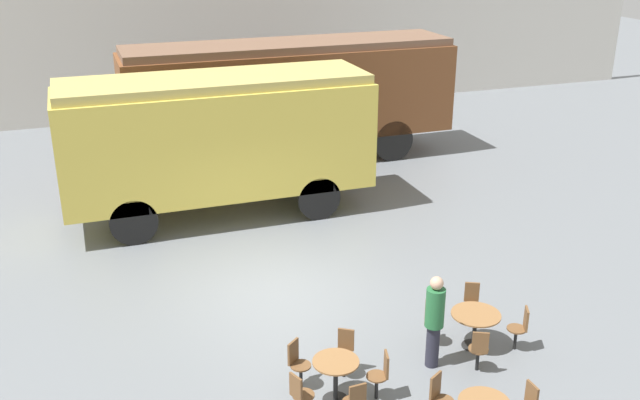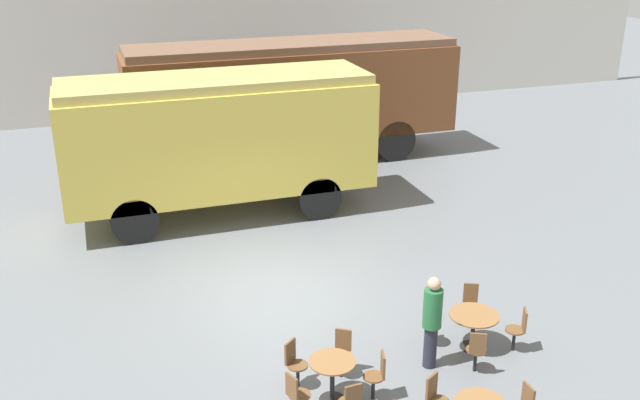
# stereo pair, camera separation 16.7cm
# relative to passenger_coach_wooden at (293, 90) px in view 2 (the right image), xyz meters

# --- Properties ---
(ground_plane) EXTENTS (80.00, 80.00, 0.00)m
(ground_plane) POSITION_rel_passenger_coach_wooden_xyz_m (-2.91, -8.60, -2.38)
(ground_plane) COLOR slate
(backdrop_wall) EXTENTS (44.00, 0.15, 9.00)m
(backdrop_wall) POSITION_rel_passenger_coach_wooden_xyz_m (-2.91, 7.08, 2.12)
(backdrop_wall) COLOR silver
(backdrop_wall) RESTS_ON ground_plane
(passenger_coach_wooden) EXTENTS (10.66, 2.50, 3.93)m
(passenger_coach_wooden) POSITION_rel_passenger_coach_wooden_xyz_m (0.00, 0.00, 0.00)
(passenger_coach_wooden) COLOR brown
(passenger_coach_wooden) RESTS_ON ground_plane
(passenger_coach_vintage) EXTENTS (8.04, 2.58, 3.80)m
(passenger_coach_vintage) POSITION_rel_passenger_coach_wooden_xyz_m (-3.20, -3.87, -0.13)
(passenger_coach_vintage) COLOR #E0C64C
(passenger_coach_vintage) RESTS_ON ground_plane
(cafe_table_mid) EXTENTS (0.78, 0.78, 0.78)m
(cafe_table_mid) POSITION_rel_passenger_coach_wooden_xyz_m (-3.08, -12.51, -1.80)
(cafe_table_mid) COLOR black
(cafe_table_mid) RESTS_ON ground_plane
(cafe_table_far) EXTENTS (0.93, 0.93, 0.71)m
(cafe_table_far) POSITION_rel_passenger_coach_wooden_xyz_m (-0.05, -11.85, -1.81)
(cafe_table_far) COLOR black
(cafe_table_far) RESTS_ON ground_plane
(cafe_chair_1) EXTENTS (0.39, 0.40, 0.87)m
(cafe_chair_1) POSITION_rel_passenger_coach_wooden_xyz_m (-1.73, -13.58, -1.87)
(cafe_chair_1) COLOR black
(cafe_chair_1) RESTS_ON ground_plane
(cafe_chair_3) EXTENTS (0.38, 0.36, 0.87)m
(cafe_chair_3) POSITION_rel_passenger_coach_wooden_xyz_m (-2.34, -12.71, -1.87)
(cafe_chair_3) COLOR black
(cafe_chair_3) RESTS_ON ground_plane
(cafe_chair_4) EXTENTS (0.39, 0.40, 0.87)m
(cafe_chair_4) POSITION_rel_passenger_coach_wooden_xyz_m (-2.67, -11.87, -1.87)
(cafe_chair_4) COLOR black
(cafe_chair_4) RESTS_ON ground_plane
(cafe_chair_5) EXTENTS (0.40, 0.41, 0.87)m
(cafe_chair_5) POSITION_rel_passenger_coach_wooden_xyz_m (-3.56, -11.92, -1.87)
(cafe_chair_5) COLOR black
(cafe_chair_5) RESTS_ON ground_plane
(cafe_chair_6) EXTENTS (0.39, 0.38, 0.87)m
(cafe_chair_6) POSITION_rel_passenger_coach_wooden_xyz_m (-3.79, -12.79, -1.87)
(cafe_chair_6) COLOR black
(cafe_chair_6) RESTS_ON ground_plane
(cafe_chair_8) EXTENTS (0.39, 0.40, 0.87)m
(cafe_chair_8) POSITION_rel_passenger_coach_wooden_xyz_m (0.32, -11.10, -1.87)
(cafe_chair_8) COLOR black
(cafe_chair_8) RESTS_ON ground_plane
(cafe_chair_9) EXTENTS (0.40, 0.39, 0.87)m
(cafe_chair_9) POSITION_rel_passenger_coach_wooden_xyz_m (-0.80, -11.49, -1.87)
(cafe_chair_9) COLOR black
(cafe_chair_9) RESTS_ON ground_plane
(cafe_chair_10) EXTENTS (0.39, 0.40, 0.87)m
(cafe_chair_10) POSITION_rel_passenger_coach_wooden_xyz_m (-0.42, -12.60, -1.87)
(cafe_chair_10) COLOR black
(cafe_chair_10) RESTS_ON ground_plane
(cafe_chair_11) EXTENTS (0.40, 0.39, 0.87)m
(cafe_chair_11) POSITION_rel_passenger_coach_wooden_xyz_m (0.70, -12.22, -1.87)
(cafe_chair_11) COLOR black
(cafe_chair_11) RESTS_ON ground_plane
(visitor_person) EXTENTS (0.34, 0.34, 1.79)m
(visitor_person) POSITION_rel_passenger_coach_wooden_xyz_m (-1.08, -12.14, -1.40)
(visitor_person) COLOR #262633
(visitor_person) RESTS_ON ground_plane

